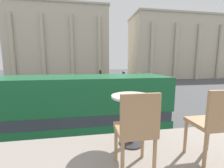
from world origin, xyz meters
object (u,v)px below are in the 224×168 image
at_px(cafe_chair_1, 214,121).
at_px(traffic_light_near, 47,92).
at_px(plaza_building_left, 61,44).
at_px(car_black, 90,90).
at_px(traffic_light_far, 100,77).
at_px(plaza_building_right, 185,48).
at_px(double_decker_bus, 54,118).
at_px(pedestrian_white, 109,79).
at_px(cafe_chair_0, 136,128).
at_px(pedestrian_blue, 65,82).
at_px(cafe_dining_table, 132,109).
at_px(traffic_light_mid, 123,80).

relative_size(cafe_chair_1, traffic_light_near, 0.26).
distance_m(plaza_building_left, car_black, 28.20).
bearing_deg(traffic_light_far, cafe_chair_1, -91.94).
distance_m(plaza_building_left, plaza_building_right, 39.09).
height_order(cafe_chair_1, car_black, cafe_chair_1).
xyz_separation_m(cafe_chair_1, traffic_light_far, (0.86, 25.34, -1.89)).
bearing_deg(double_decker_bus, pedestrian_white, 81.35).
height_order(double_decker_bus, cafe_chair_0, cafe_chair_0).
distance_m(cafe_chair_0, traffic_light_far, 25.49).
bearing_deg(pedestrian_blue, cafe_chair_0, 82.57).
distance_m(car_black, pedestrian_blue, 9.90).
xyz_separation_m(traffic_light_far, pedestrian_blue, (-6.72, 4.68, -1.39)).
bearing_deg(cafe_chair_1, plaza_building_right, 58.07).
relative_size(double_decker_bus, cafe_chair_1, 11.66).
bearing_deg(plaza_building_right, car_black, -144.62).
xyz_separation_m(cafe_dining_table, traffic_light_mid, (4.50, 18.87, -1.89)).
distance_m(plaza_building_right, car_black, 38.98).
bearing_deg(car_black, cafe_chair_0, 24.78).
bearing_deg(cafe_dining_table, plaza_building_left, 100.01).
bearing_deg(cafe_chair_0, double_decker_bus, 114.99).
bearing_deg(cafe_dining_table, pedestrian_white, 82.11).
distance_m(double_decker_bus, plaza_building_right, 50.71).
xyz_separation_m(double_decker_bus, cafe_chair_0, (2.08, -5.58, 1.87)).
bearing_deg(traffic_light_far, pedestrian_white, 67.36).
xyz_separation_m(traffic_light_near, car_black, (3.93, 9.41, -1.62)).
height_order(plaza_building_left, traffic_light_mid, plaza_building_left).
bearing_deg(traffic_light_mid, cafe_chair_1, -100.73).
height_order(traffic_light_mid, pedestrian_white, traffic_light_mid).
xyz_separation_m(car_black, pedestrian_white, (4.49, 10.26, 0.36)).
distance_m(cafe_dining_table, cafe_chair_0, 0.60).
bearing_deg(plaza_building_left, double_decker_bus, -81.79).
height_order(cafe_chair_1, pedestrian_blue, cafe_chair_1).
relative_size(double_decker_bus, cafe_dining_table, 14.54).
bearing_deg(pedestrian_white, double_decker_bus, 101.29).
xyz_separation_m(double_decker_bus, plaza_building_left, (-5.93, 41.09, 8.03)).
distance_m(cafe_chair_1, plaza_building_right, 53.01).
relative_size(plaza_building_left, car_black, 6.74).
bearing_deg(traffic_light_far, pedestrian_blue, 145.17).
relative_size(cafe_dining_table, traffic_light_far, 0.21).
bearing_deg(cafe_chair_1, traffic_light_mid, 81.99).
bearing_deg(plaza_building_right, traffic_light_mid, -137.67).
height_order(cafe_chair_0, traffic_light_near, cafe_chair_0).
height_order(traffic_light_far, pedestrian_blue, traffic_light_far).
bearing_deg(traffic_light_near, traffic_light_far, 66.58).
relative_size(cafe_chair_0, cafe_chair_1, 1.00).
distance_m(cafe_chair_0, plaza_building_right, 53.57).
xyz_separation_m(double_decker_bus, plaza_building_right, (33.02, 37.84, 7.01)).
bearing_deg(traffic_light_far, traffic_light_mid, -64.39).
bearing_deg(traffic_light_near, plaza_building_right, 41.97).
bearing_deg(pedestrian_blue, traffic_light_far, 128.44).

